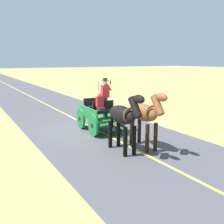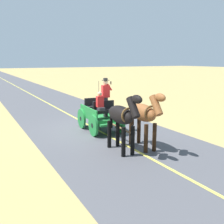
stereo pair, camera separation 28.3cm
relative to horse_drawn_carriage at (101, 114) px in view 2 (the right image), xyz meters
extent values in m
plane|color=tan|center=(0.09, -0.52, -0.82)|extent=(200.00, 200.00, 0.00)
cube|color=#4C4C51|center=(0.09, -0.52, -0.81)|extent=(6.27, 160.00, 0.01)
cube|color=#DBCC4C|center=(0.09, -0.52, -0.81)|extent=(0.12, 160.00, 0.00)
cube|color=#1E7233|center=(0.00, -0.08, -0.16)|extent=(1.30, 2.26, 0.12)
cube|color=#1E7233|center=(-0.57, -0.06, 0.12)|extent=(0.16, 2.09, 0.44)
cube|color=#1E7233|center=(0.57, -0.11, 0.12)|extent=(0.16, 2.09, 0.44)
cube|color=#1E7233|center=(0.06, 1.13, -0.26)|extent=(1.09, 0.29, 0.08)
cube|color=#1E7233|center=(-0.06, -1.28, -0.34)|extent=(0.73, 0.23, 0.06)
cube|color=black|center=(0.03, 0.52, 0.22)|extent=(1.04, 0.41, 0.14)
cube|color=black|center=(0.02, 0.34, 0.44)|extent=(1.02, 0.13, 0.44)
cube|color=black|center=(-0.02, -0.58, 0.22)|extent=(1.04, 0.41, 0.14)
cube|color=black|center=(-0.03, -0.76, 0.44)|extent=(1.02, 0.13, 0.44)
cylinder|color=#1E7233|center=(-0.61, 0.72, -0.34)|extent=(0.15, 0.96, 0.96)
cylinder|color=black|center=(-0.61, 0.72, -0.34)|extent=(0.13, 0.22, 0.21)
cylinder|color=#1E7233|center=(0.69, 0.65, -0.34)|extent=(0.15, 0.96, 0.96)
cylinder|color=black|center=(0.69, 0.65, -0.34)|extent=(0.13, 0.22, 0.21)
cylinder|color=#1E7233|center=(-0.69, -0.82, -0.34)|extent=(0.15, 0.96, 0.96)
cylinder|color=black|center=(-0.69, -0.82, -0.34)|extent=(0.13, 0.22, 0.21)
cylinder|color=#1E7233|center=(0.61, -0.88, -0.34)|extent=(0.15, 0.96, 0.96)
cylinder|color=black|center=(0.61, -0.88, -0.34)|extent=(0.13, 0.22, 0.21)
cylinder|color=brown|center=(0.11, 2.11, -0.21)|extent=(0.17, 2.00, 0.07)
cylinder|color=black|center=(0.33, 0.51, 0.92)|extent=(0.02, 0.02, 1.30)
cylinder|color=#2D2D33|center=(-0.13, 0.25, 0.35)|extent=(0.22, 0.22, 0.90)
cube|color=red|center=(-0.13, 0.25, 1.08)|extent=(0.35, 0.24, 0.56)
sphere|color=beige|center=(-0.13, 0.25, 1.48)|extent=(0.22, 0.22, 0.22)
cylinder|color=black|center=(-0.13, 0.25, 1.58)|extent=(0.36, 0.36, 0.01)
cylinder|color=black|center=(-0.13, 0.25, 1.63)|extent=(0.20, 0.20, 0.10)
cylinder|color=red|center=(-0.31, 0.30, 1.26)|extent=(0.26, 0.09, 0.32)
cube|color=black|center=(-0.37, 0.32, 1.46)|extent=(0.02, 0.07, 0.14)
cube|color=#2D2D33|center=(0.28, 0.63, 0.36)|extent=(0.30, 0.33, 0.14)
cube|color=red|center=(0.28, 0.51, 0.67)|extent=(0.31, 0.21, 0.48)
sphere|color=tan|center=(0.28, 0.51, 1.02)|extent=(0.20, 0.20, 0.20)
ellipsoid|color=brown|center=(-0.32, 2.94, 0.55)|extent=(0.64, 1.59, 0.64)
cylinder|color=black|center=(-0.48, 3.49, -0.29)|extent=(0.15, 0.15, 1.05)
cylinder|color=black|center=(-0.11, 3.47, -0.29)|extent=(0.15, 0.15, 1.05)
cylinder|color=black|center=(-0.53, 2.40, -0.29)|extent=(0.15, 0.15, 1.05)
cylinder|color=black|center=(-0.17, 2.38, -0.29)|extent=(0.15, 0.15, 1.05)
cylinder|color=brown|center=(-0.28, 3.78, 0.95)|extent=(0.29, 0.66, 0.73)
ellipsoid|color=brown|center=(-0.27, 4.00, 1.26)|extent=(0.25, 0.55, 0.28)
cube|color=black|center=(-0.28, 3.76, 0.99)|extent=(0.09, 0.50, 0.56)
cylinder|color=black|center=(-0.36, 2.20, 0.25)|extent=(0.11, 0.11, 0.70)
torus|color=brown|center=(-0.29, 3.48, 0.63)|extent=(0.55, 0.10, 0.55)
ellipsoid|color=black|center=(0.61, 2.89, 0.55)|extent=(0.59, 1.57, 0.64)
cylinder|color=black|center=(0.44, 3.44, -0.29)|extent=(0.15, 0.15, 1.05)
cylinder|color=black|center=(0.80, 3.43, -0.29)|extent=(0.15, 0.15, 1.05)
cylinder|color=black|center=(0.42, 2.35, -0.29)|extent=(0.15, 0.15, 1.05)
cylinder|color=black|center=(0.78, 2.34, -0.29)|extent=(0.15, 0.15, 1.05)
cylinder|color=black|center=(0.63, 3.73, 0.95)|extent=(0.27, 0.65, 0.73)
ellipsoid|color=black|center=(0.63, 3.95, 1.26)|extent=(0.23, 0.54, 0.28)
cube|color=black|center=(0.63, 3.71, 0.99)|extent=(0.07, 0.50, 0.56)
cylinder|color=black|center=(0.60, 2.15, 0.25)|extent=(0.11, 0.11, 0.70)
torus|color=brown|center=(0.62, 3.44, 0.63)|extent=(0.55, 0.08, 0.55)
cone|color=orange|center=(-2.61, -2.73, -0.57)|extent=(0.32, 0.32, 0.50)
camera|label=1|loc=(5.53, 10.73, 2.49)|focal=42.18mm
camera|label=2|loc=(5.29, 10.86, 2.49)|focal=42.18mm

